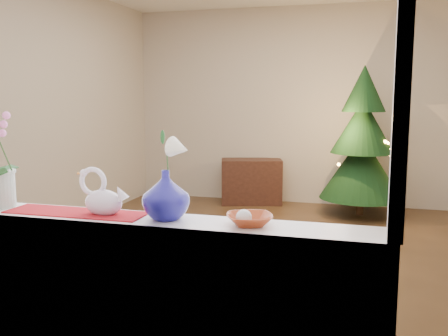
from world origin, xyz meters
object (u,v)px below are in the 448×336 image
Objects in this scene: xmas_tree at (362,141)px; side_table at (251,181)px; swan at (103,193)px; paperweight at (244,218)px; amber_dish at (250,220)px; blue_vase at (166,191)px.

side_table is at bearing 168.47° from xmas_tree.
paperweight is at bearing 1.42° from swan.
amber_dish is at bearing 2.36° from swan.
side_table is at bearing 102.44° from amber_dish.
xmas_tree is at bearing -27.35° from side_table.
paperweight is 0.42× the size of amber_dish.
paperweight reaches higher than amber_dish.
side_table is (-0.62, 4.61, -0.74)m from blue_vase.
side_table is at bearing 96.19° from swan.
amber_dish is (0.71, -0.00, -0.09)m from swan.
amber_dish is at bearing -95.97° from xmas_tree.
swan reaches higher than side_table.
amber_dish is (0.02, 0.01, -0.01)m from paperweight.
swan is 4.47m from xmas_tree.
blue_vase is 4.72m from side_table.
side_table is (-1.02, 4.62, -0.63)m from amber_dish.
blue_vase reaches higher than paperweight.
paperweight is (0.69, -0.01, -0.07)m from swan.
xmas_tree is (0.45, 4.32, -0.01)m from amber_dish.
paperweight is at bearing -93.68° from side_table.
xmas_tree is at bearing 78.91° from blue_vase.
blue_vase is 0.32× the size of side_table.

